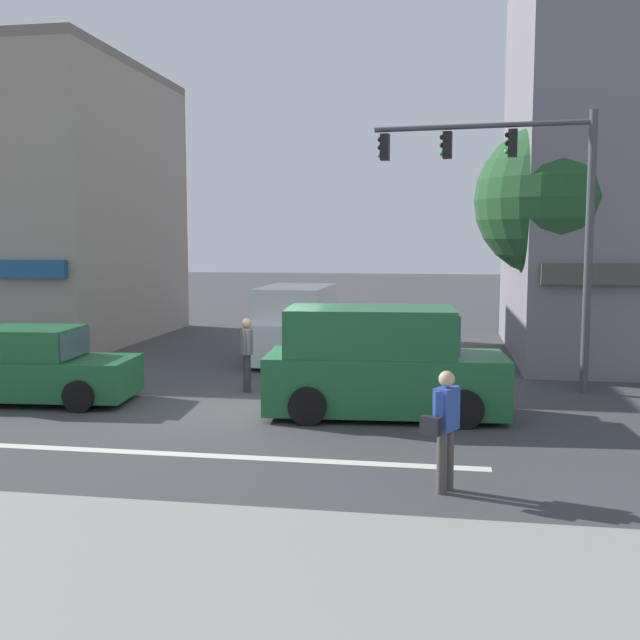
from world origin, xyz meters
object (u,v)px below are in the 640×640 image
object	(u,v)px
van_waiting_far	(380,364)
pedestrian_foreground_with_bag	(445,424)
traffic_light_mast	(529,200)
van_crossing_center	(297,325)
sedan_approaching_near	(35,369)
street_tree	(552,201)
utility_pole_far_right	(631,226)
pedestrian_mid_crossing	(247,350)

from	to	relation	value
van_waiting_far	pedestrian_foreground_with_bag	size ratio (longest dim) A/B	2.83
traffic_light_mast	van_crossing_center	world-z (taller)	traffic_light_mast
van_waiting_far	sedan_approaching_near	bearing A→B (deg)	179.86
street_tree	van_waiting_far	xyz separation A→B (m)	(-3.93, -6.10, -3.41)
traffic_light_mast	pedestrian_foreground_with_bag	distance (m)	8.28
street_tree	utility_pole_far_right	distance (m)	3.24
utility_pole_far_right	street_tree	bearing A→B (deg)	-140.37
van_waiting_far	pedestrian_foreground_with_bag	xyz separation A→B (m)	(1.23, -4.33, -0.05)
utility_pole_far_right	pedestrian_foreground_with_bag	size ratio (longest dim) A/B	4.35
traffic_light_mast	van_waiting_far	xyz separation A→B (m)	(-3.02, -3.02, -3.30)
pedestrian_foreground_with_bag	van_waiting_far	bearing A→B (deg)	105.92
van_waiting_far	pedestrian_foreground_with_bag	bearing A→B (deg)	-74.08
sedan_approaching_near	pedestrian_mid_crossing	distance (m)	4.50
van_crossing_center	sedan_approaching_near	distance (m)	7.71
pedestrian_mid_crossing	sedan_approaching_near	bearing A→B (deg)	-156.90
street_tree	pedestrian_mid_crossing	distance (m)	8.99
van_crossing_center	pedestrian_foreground_with_bag	distance (m)	11.45
utility_pole_far_right	pedestrian_foreground_with_bag	world-z (taller)	utility_pole_far_right
utility_pole_far_right	traffic_light_mast	bearing A→B (deg)	-123.39
street_tree	traffic_light_mast	size ratio (longest dim) A/B	1.04
pedestrian_foreground_with_bag	pedestrian_mid_crossing	world-z (taller)	same
street_tree	sedan_approaching_near	distance (m)	13.29
pedestrian_mid_crossing	van_crossing_center	bearing A→B (deg)	86.80
traffic_light_mast	van_waiting_far	world-z (taller)	traffic_light_mast
street_tree	pedestrian_mid_crossing	world-z (taller)	street_tree
utility_pole_far_right	van_waiting_far	xyz separation A→B (m)	(-6.37, -8.12, -2.78)
van_crossing_center	sedan_approaching_near	world-z (taller)	van_crossing_center
street_tree	sedan_approaching_near	xyz separation A→B (m)	(-11.22, -6.08, -3.71)
van_waiting_far	van_crossing_center	distance (m)	6.98
street_tree	pedestrian_mid_crossing	xyz separation A→B (m)	(-7.09, -4.32, -3.47)
van_waiting_far	van_crossing_center	size ratio (longest dim) A/B	1.02
traffic_light_mast	van_waiting_far	size ratio (longest dim) A/B	1.31
traffic_light_mast	pedestrian_mid_crossing	bearing A→B (deg)	-168.59
street_tree	van_waiting_far	size ratio (longest dim) A/B	1.36
utility_pole_far_right	sedan_approaching_near	xyz separation A→B (m)	(-13.66, -8.10, -3.07)
traffic_light_mast	pedestrian_foreground_with_bag	size ratio (longest dim) A/B	3.71
street_tree	utility_pole_far_right	bearing A→B (deg)	39.63
street_tree	van_waiting_far	world-z (taller)	street_tree
pedestrian_foreground_with_bag	pedestrian_mid_crossing	size ratio (longest dim) A/B	1.00
traffic_light_mast	van_crossing_center	xyz separation A→B (m)	(-5.92, 3.32, -3.30)
van_crossing_center	traffic_light_mast	bearing A→B (deg)	-29.33
van_waiting_far	sedan_approaching_near	world-z (taller)	van_waiting_far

